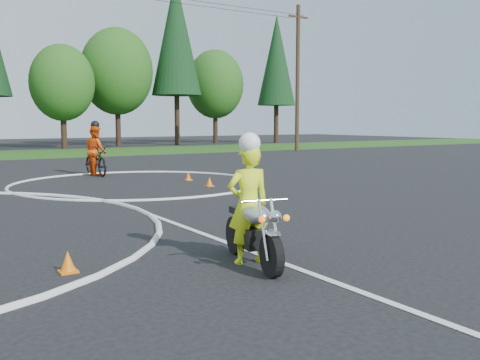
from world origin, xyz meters
TOP-DOWN VIEW (x-y plane):
  - primary_motorcycle at (5.60, -2.42)m, footprint 0.77×1.92m
  - rider_primary_grp at (5.60, -2.29)m, footprint 0.69×0.53m
  - rider_second_grp at (7.71, 11.51)m, footprint 0.83×2.19m
  - traffic_cones at (4.49, 4.35)m, footprint 12.61×9.64m
  - treeline at (14.78, 34.61)m, footprint 38.20×8.10m

SIDE VIEW (x-z plane):
  - traffic_cones at x=4.49m, z-range -0.01..0.29m
  - primary_motorcycle at x=5.60m, z-range -0.01..1.00m
  - rider_second_grp at x=7.71m, z-range -0.31..1.77m
  - rider_primary_grp at x=5.60m, z-range -0.03..1.85m
  - treeline at x=14.78m, z-range -0.64..13.88m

